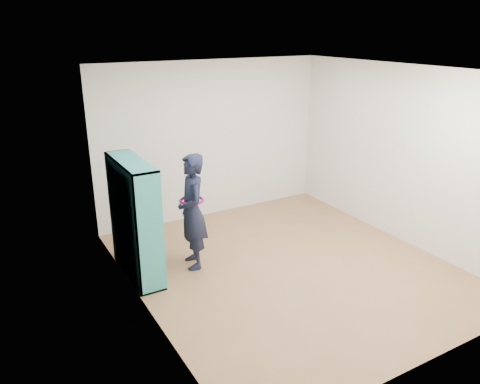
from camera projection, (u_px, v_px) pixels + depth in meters
floor at (288, 266)px, 6.38m from camera, size 4.50×4.50×0.00m
ceiling at (296, 70)px, 5.51m from camera, size 4.50×4.50×0.00m
wall_left at (139, 204)px, 5.00m from camera, size 0.02×4.50×2.60m
wall_right at (402, 155)px, 6.88m from camera, size 0.02×4.50×2.60m
wall_back at (212, 140)px, 7.78m from camera, size 4.00×0.02×2.60m
wall_front at (442, 243)px, 4.10m from camera, size 4.00×0.02×2.60m
bookshelf at (133, 221)px, 5.94m from camera, size 0.34×1.16×1.55m
person at (192, 212)px, 6.16m from camera, size 0.48×0.63×1.57m
smartphone at (180, 204)px, 6.15m from camera, size 0.01×0.09×0.13m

